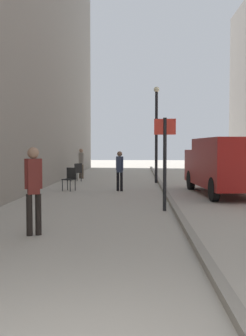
{
  "coord_description": "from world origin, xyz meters",
  "views": [
    {
      "loc": [
        0.55,
        -2.9,
        1.79
      ],
      "look_at": [
        0.04,
        10.18,
        1.11
      ],
      "focal_mm": 43.41,
      "sensor_mm": 36.0,
      "label": 1
    }
  ],
  "objects_px": {
    "pedestrian_main_foreground": "(81,161)",
    "cafe_chair_by_doorway": "(70,177)",
    "delivery_van": "(226,164)",
    "lamp_post": "(156,128)",
    "street_sign_post": "(165,156)",
    "pedestrian_far_crossing": "(120,168)",
    "pedestrian_mid_block": "(34,185)",
    "cafe_chair_near_window": "(77,171)"
  },
  "relations": [
    {
      "from": "pedestrian_mid_block",
      "to": "cafe_chair_near_window",
      "type": "xyz_separation_m",
      "value": [
        -1.07,
        12.71,
        -0.49
      ]
    },
    {
      "from": "delivery_van",
      "to": "lamp_post",
      "type": "bearing_deg",
      "value": 110.96
    },
    {
      "from": "pedestrian_far_crossing",
      "to": "cafe_chair_near_window",
      "type": "height_order",
      "value": "pedestrian_far_crossing"
    },
    {
      "from": "pedestrian_main_foreground",
      "to": "pedestrian_far_crossing",
      "type": "bearing_deg",
      "value": -45.99
    },
    {
      "from": "delivery_van",
      "to": "lamp_post",
      "type": "relative_size",
      "value": 1.15
    },
    {
      "from": "pedestrian_mid_block",
      "to": "delivery_van",
      "type": "height_order",
      "value": "delivery_van"
    },
    {
      "from": "pedestrian_mid_block",
      "to": "street_sign_post",
      "type": "bearing_deg",
      "value": 27.48
    },
    {
      "from": "lamp_post",
      "to": "cafe_chair_by_doorway",
      "type": "distance_m",
      "value": 5.72
    },
    {
      "from": "delivery_van",
      "to": "pedestrian_main_foreground",
      "type": "bearing_deg",
      "value": 126.2
    },
    {
      "from": "street_sign_post",
      "to": "cafe_chair_by_doorway",
      "type": "xyz_separation_m",
      "value": [
        -3.54,
        5.09,
        -1.0
      ]
    },
    {
      "from": "lamp_post",
      "to": "cafe_chair_by_doorway",
      "type": "relative_size",
      "value": 5.06
    },
    {
      "from": "pedestrian_mid_block",
      "to": "lamp_post",
      "type": "bearing_deg",
      "value": 54.66
    },
    {
      "from": "cafe_chair_by_doorway",
      "to": "pedestrian_main_foreground",
      "type": "bearing_deg",
      "value": -62.99
    },
    {
      "from": "street_sign_post",
      "to": "cafe_chair_by_doorway",
      "type": "bearing_deg",
      "value": -48.3
    },
    {
      "from": "cafe_chair_by_doorway",
      "to": "cafe_chair_near_window",
      "type": "bearing_deg",
      "value": -62.04
    },
    {
      "from": "pedestrian_mid_block",
      "to": "cafe_chair_by_doorway",
      "type": "xyz_separation_m",
      "value": [
        -0.69,
        8.36,
        -0.49
      ]
    },
    {
      "from": "pedestrian_mid_block",
      "to": "cafe_chair_near_window",
      "type": "distance_m",
      "value": 12.77
    },
    {
      "from": "street_sign_post",
      "to": "lamp_post",
      "type": "height_order",
      "value": "lamp_post"
    },
    {
      "from": "pedestrian_main_foreground",
      "to": "delivery_van",
      "type": "distance_m",
      "value": 9.97
    },
    {
      "from": "street_sign_post",
      "to": "cafe_chair_by_doorway",
      "type": "height_order",
      "value": "street_sign_post"
    },
    {
      "from": "pedestrian_far_crossing",
      "to": "pedestrian_main_foreground",
      "type": "bearing_deg",
      "value": -46.89
    },
    {
      "from": "pedestrian_far_crossing",
      "to": "cafe_chair_near_window",
      "type": "relative_size",
      "value": 1.72
    },
    {
      "from": "pedestrian_main_foreground",
      "to": "street_sign_post",
      "type": "relative_size",
      "value": 0.65
    },
    {
      "from": "pedestrian_far_crossing",
      "to": "delivery_van",
      "type": "xyz_separation_m",
      "value": [
        4.01,
        -1.16,
        0.22
      ]
    },
    {
      "from": "pedestrian_far_crossing",
      "to": "delivery_van",
      "type": "distance_m",
      "value": 4.18
    },
    {
      "from": "lamp_post",
      "to": "pedestrian_far_crossing",
      "type": "bearing_deg",
      "value": -113.23
    },
    {
      "from": "pedestrian_main_foreground",
      "to": "cafe_chair_by_doorway",
      "type": "height_order",
      "value": "pedestrian_main_foreground"
    },
    {
      "from": "pedestrian_main_foreground",
      "to": "cafe_chair_by_doorway",
      "type": "relative_size",
      "value": 1.8
    },
    {
      "from": "pedestrian_mid_block",
      "to": "delivery_van",
      "type": "bearing_deg",
      "value": 31.73
    },
    {
      "from": "pedestrian_main_foreground",
      "to": "delivery_van",
      "type": "xyz_separation_m",
      "value": [
        6.49,
        -7.56,
        0.17
      ]
    },
    {
      "from": "pedestrian_mid_block",
      "to": "lamp_post",
      "type": "xyz_separation_m",
      "value": [
        2.98,
        12.15,
        1.69
      ]
    },
    {
      "from": "pedestrian_far_crossing",
      "to": "cafe_chair_near_window",
      "type": "xyz_separation_m",
      "value": [
        -2.41,
        4.39,
        -0.39
      ]
    },
    {
      "from": "pedestrian_main_foreground",
      "to": "cafe_chair_by_doorway",
      "type": "distance_m",
      "value": 6.4
    },
    {
      "from": "delivery_van",
      "to": "street_sign_post",
      "type": "distance_m",
      "value": 4.65
    },
    {
      "from": "pedestrian_main_foreground",
      "to": "street_sign_post",
      "type": "bearing_deg",
      "value": -48.01
    },
    {
      "from": "cafe_chair_by_doorway",
      "to": "lamp_post",
      "type": "bearing_deg",
      "value": -111.08
    },
    {
      "from": "pedestrian_mid_block",
      "to": "cafe_chair_by_doorway",
      "type": "bearing_deg",
      "value": 73.19
    },
    {
      "from": "cafe_chair_by_doorway",
      "to": "delivery_van",
      "type": "bearing_deg",
      "value": -168.12
    },
    {
      "from": "street_sign_post",
      "to": "cafe_chair_by_doorway",
      "type": "distance_m",
      "value": 6.27
    },
    {
      "from": "street_sign_post",
      "to": "cafe_chair_near_window",
      "type": "relative_size",
      "value": 2.77
    },
    {
      "from": "pedestrian_main_foreground",
      "to": "delivery_van",
      "type": "bearing_deg",
      "value": -26.55
    },
    {
      "from": "pedestrian_far_crossing",
      "to": "cafe_chair_by_doorway",
      "type": "distance_m",
      "value": 2.07
    }
  ]
}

